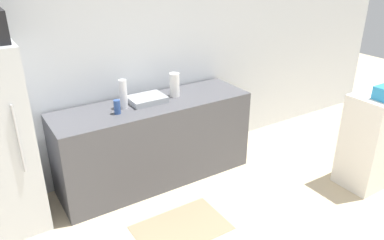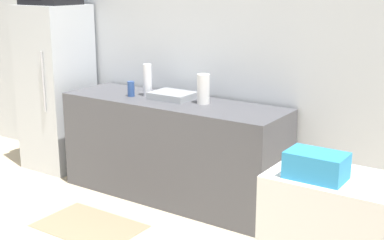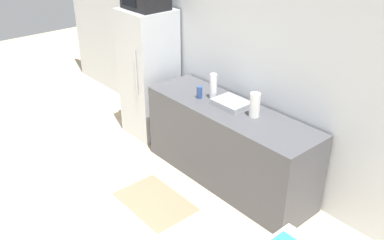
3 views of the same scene
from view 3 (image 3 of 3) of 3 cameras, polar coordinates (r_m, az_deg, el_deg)
The scene contains 8 objects.
wall_back at distance 4.69m, azimuth 7.51°, elevation 7.73°, with size 8.00×0.06×2.60m, color silver.
refrigerator at distance 5.60m, azimuth -5.73°, elevation 6.12°, with size 0.59×0.61×1.68m.
counter at distance 4.73m, azimuth 4.85°, elevation -3.35°, with size 2.08×0.63×0.90m, color #4C4C51.
sink_basin at distance 4.57m, azimuth 5.27°, elevation 2.25°, with size 0.37×0.29×0.06m, color #9EA3A8.
bottle_tall at distance 4.68m, azimuth 2.85°, elevation 4.49°, with size 0.08×0.08×0.29m, color silver.
bottle_short at distance 4.72m, azimuth 1.00°, elevation 3.73°, with size 0.06×0.06×0.14m, color #2D4C8C.
paper_towel_roll at distance 4.33m, azimuth 8.35°, elevation 1.99°, with size 0.11×0.11×0.25m, color white.
kitchen_rug at distance 4.64m, azimuth -4.97°, elevation -10.75°, with size 0.83×0.55×0.01m, color #937A5B.
Camera 3 is at (2.92, -0.39, 2.87)m, focal length 40.00 mm.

